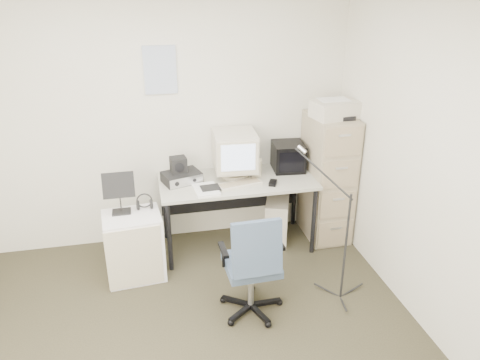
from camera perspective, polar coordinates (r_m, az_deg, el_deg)
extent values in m
cube|color=#2F2C1C|center=(3.67, -5.59, -20.70)|extent=(3.60, 3.60, 0.01)
cube|color=silver|center=(4.61, -9.05, 7.00)|extent=(3.60, 0.02, 2.50)
cube|color=silver|center=(3.56, 23.61, 0.14)|extent=(0.02, 3.60, 2.50)
cube|color=white|center=(4.48, -9.72, 13.07)|extent=(0.30, 0.02, 0.44)
cube|color=tan|center=(4.86, 10.57, 0.27)|extent=(0.40, 0.60, 1.30)
cube|color=beige|center=(4.58, 11.50, 8.43)|extent=(0.46, 0.35, 0.16)
cube|color=#B1AF9F|center=(4.69, -0.35, -4.05)|extent=(1.50, 0.70, 0.73)
cube|color=beige|center=(4.55, -0.63, 3.13)|extent=(0.43, 0.45, 0.45)
cube|color=black|center=(4.76, 5.89, 2.88)|extent=(0.33, 0.35, 0.28)
cube|color=#C1B798|center=(4.60, 2.09, 1.49)|extent=(0.11, 0.11, 0.17)
cube|color=beige|center=(4.41, -0.03, -0.51)|extent=(0.44, 0.24, 0.02)
cube|color=black|center=(4.44, 4.03, -0.34)|extent=(0.11, 0.13, 0.03)
cube|color=black|center=(4.51, -7.14, 0.35)|extent=(0.40, 0.34, 0.10)
cube|color=black|center=(4.48, -7.52, 1.87)|extent=(0.16, 0.15, 0.15)
cube|color=white|center=(4.32, -4.16, -1.15)|extent=(0.24, 0.31, 0.02)
cube|color=beige|center=(4.90, 4.55, -4.64)|extent=(0.38, 0.54, 0.47)
cube|color=#324153|center=(3.76, 1.38, -10.03)|extent=(0.55, 0.55, 0.93)
cube|color=white|center=(4.37, -12.76, -7.84)|extent=(0.53, 0.44, 0.62)
cube|color=black|center=(4.20, -14.50, -1.46)|extent=(0.30, 0.21, 0.40)
torus|color=black|center=(4.29, -11.56, -2.83)|extent=(0.20, 0.20, 0.03)
cylinder|color=black|center=(3.91, 12.94, -6.18)|extent=(0.03, 0.03, 1.29)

